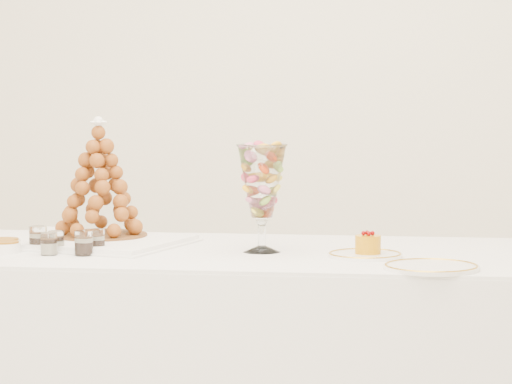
# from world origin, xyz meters

# --- Properties ---
(buffet_table) EXTENTS (2.12, 0.96, 0.79)m
(buffet_table) POSITION_xyz_m (-0.09, 0.36, 0.39)
(buffet_table) COLOR white
(buffet_table) RESTS_ON ground
(lace_tray) EXTENTS (0.65, 0.54, 0.02)m
(lace_tray) POSITION_xyz_m (-0.45, 0.41, 0.80)
(lace_tray) COLOR white
(lace_tray) RESTS_ON buffet_table
(macaron_vase) EXTENTS (0.15, 0.15, 0.32)m
(macaron_vase) POSITION_xyz_m (0.12, 0.35, 0.99)
(macaron_vase) COLOR white
(macaron_vase) RESTS_ON buffet_table
(cake_plate) EXTENTS (0.22, 0.22, 0.01)m
(cake_plate) POSITION_xyz_m (0.43, 0.30, 0.79)
(cake_plate) COLOR white
(cake_plate) RESTS_ON buffet_table
(spare_plate) EXTENTS (0.26, 0.26, 0.01)m
(spare_plate) POSITION_xyz_m (0.64, 0.10, 0.79)
(spare_plate) COLOR white
(spare_plate) RESTS_ON buffet_table
(verrine_a) EXTENTS (0.06, 0.06, 0.07)m
(verrine_a) POSITION_xyz_m (-0.55, 0.25, 0.82)
(verrine_a) COLOR white
(verrine_a) RESTS_ON buffet_table
(verrine_b) EXTENTS (0.06, 0.06, 0.06)m
(verrine_b) POSITION_xyz_m (-0.48, 0.22, 0.82)
(verrine_b) COLOR white
(verrine_b) RESTS_ON buffet_table
(verrine_c) EXTENTS (0.05, 0.05, 0.07)m
(verrine_c) POSITION_xyz_m (-0.36, 0.25, 0.82)
(verrine_c) COLOR white
(verrine_c) RESTS_ON buffet_table
(verrine_d) EXTENTS (0.06, 0.06, 0.07)m
(verrine_d) POSITION_xyz_m (-0.48, 0.16, 0.82)
(verrine_d) COLOR white
(verrine_d) RESTS_ON buffet_table
(verrine_e) EXTENTS (0.06, 0.06, 0.07)m
(verrine_e) POSITION_xyz_m (-0.37, 0.17, 0.82)
(verrine_e) COLOR white
(verrine_e) RESTS_ON buffet_table
(ramekin_back) EXTENTS (0.10, 0.10, 0.03)m
(ramekin_back) POSITION_xyz_m (-0.65, 0.24, 0.80)
(ramekin_back) COLOR white
(ramekin_back) RESTS_ON buffet_table
(ramekin_front) EXTENTS (0.10, 0.10, 0.03)m
(ramekin_front) POSITION_xyz_m (-0.63, 0.17, 0.80)
(ramekin_front) COLOR white
(ramekin_front) RESTS_ON buffet_table
(croquembouche) EXTENTS (0.30, 0.30, 0.38)m
(croquembouche) POSITION_xyz_m (-0.43, 0.47, 0.99)
(croquembouche) COLOR brown
(croquembouche) RESTS_ON lace_tray
(mousse_cake) EXTENTS (0.08, 0.08, 0.07)m
(mousse_cake) POSITION_xyz_m (0.44, 0.30, 0.82)
(mousse_cake) COLOR #CB8509
(mousse_cake) RESTS_ON cake_plate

